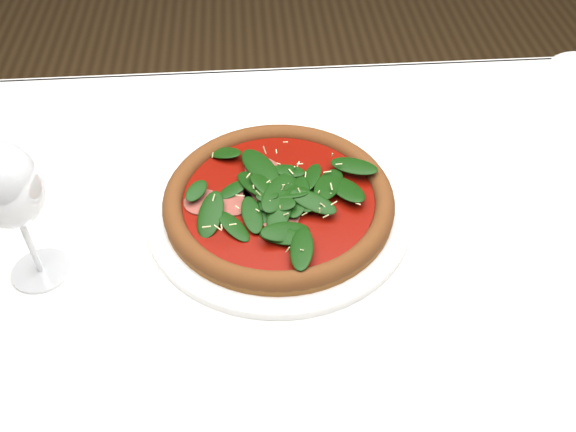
{
  "coord_description": "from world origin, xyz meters",
  "views": [
    {
      "loc": [
        -0.06,
        -0.6,
        1.39
      ],
      "look_at": [
        -0.02,
        0.01,
        0.77
      ],
      "focal_mm": 40.0,
      "sensor_mm": 36.0,
      "label": 1
    }
  ],
  "objects": [
    {
      "name": "plate",
      "position": [
        -0.03,
        0.04,
        0.76
      ],
      "size": [
        0.37,
        0.37,
        0.02
      ],
      "color": "white",
      "rests_on": "dining_table"
    },
    {
      "name": "pizza",
      "position": [
        -0.03,
        0.04,
        0.78
      ],
      "size": [
        0.34,
        0.34,
        0.04
      ],
      "rotation": [
        0.0,
        0.0,
        0.06
      ],
      "color": "#965C24",
      "rests_on": "plate"
    },
    {
      "name": "dining_table",
      "position": [
        0.0,
        0.0,
        0.65
      ],
      "size": [
        1.21,
        0.81,
        0.75
      ],
      "color": "white",
      "rests_on": "ground"
    },
    {
      "name": "wine_glass",
      "position": [
        -0.34,
        -0.05,
        0.9
      ],
      "size": [
        0.08,
        0.08,
        0.21
      ],
      "color": "silver",
      "rests_on": "dining_table"
    }
  ]
}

